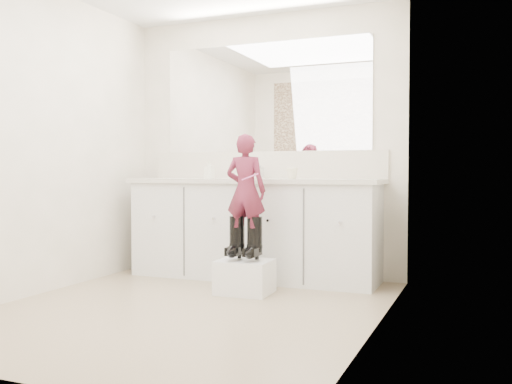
% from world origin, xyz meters
% --- Properties ---
extents(floor, '(3.00, 3.00, 0.00)m').
position_xyz_m(floor, '(0.00, 0.00, 0.00)').
color(floor, '#8A755A').
rests_on(floor, ground).
extents(wall_back, '(2.60, 0.00, 2.60)m').
position_xyz_m(wall_back, '(0.00, 1.50, 1.20)').
color(wall_back, beige).
rests_on(wall_back, floor).
extents(wall_front, '(2.60, 0.00, 2.60)m').
position_xyz_m(wall_front, '(0.00, -1.50, 1.20)').
color(wall_front, beige).
rests_on(wall_front, floor).
extents(wall_left, '(0.00, 3.00, 3.00)m').
position_xyz_m(wall_left, '(-1.30, 0.00, 1.20)').
color(wall_left, beige).
rests_on(wall_left, floor).
extents(wall_right, '(0.00, 3.00, 3.00)m').
position_xyz_m(wall_right, '(1.30, 0.00, 1.20)').
color(wall_right, beige).
rests_on(wall_right, floor).
extents(vanity_cabinet, '(2.20, 0.55, 0.85)m').
position_xyz_m(vanity_cabinet, '(0.00, 1.23, 0.42)').
color(vanity_cabinet, silver).
rests_on(vanity_cabinet, floor).
extents(countertop, '(2.28, 0.58, 0.04)m').
position_xyz_m(countertop, '(0.00, 1.21, 0.87)').
color(countertop, beige).
rests_on(countertop, vanity_cabinet).
extents(backsplash, '(2.28, 0.03, 0.25)m').
position_xyz_m(backsplash, '(0.00, 1.49, 1.02)').
color(backsplash, beige).
rests_on(backsplash, countertop).
extents(mirror, '(2.00, 0.02, 1.00)m').
position_xyz_m(mirror, '(0.00, 1.49, 1.64)').
color(mirror, white).
rests_on(mirror, wall_back).
extents(dot_panel, '(2.00, 0.01, 1.20)m').
position_xyz_m(dot_panel, '(0.00, -1.49, 1.65)').
color(dot_panel, '#472819').
rests_on(dot_panel, wall_front).
extents(faucet, '(0.08, 0.08, 0.10)m').
position_xyz_m(faucet, '(0.00, 1.38, 0.94)').
color(faucet, silver).
rests_on(faucet, countertop).
extents(cup, '(0.13, 0.13, 0.10)m').
position_xyz_m(cup, '(0.37, 1.18, 0.94)').
color(cup, '#F0E9C0').
rests_on(cup, countertop).
extents(soap_bottle, '(0.08, 0.08, 0.16)m').
position_xyz_m(soap_bottle, '(-0.41, 1.18, 0.97)').
color(soap_bottle, white).
rests_on(soap_bottle, countertop).
extents(step_stool, '(0.42, 0.36, 0.26)m').
position_xyz_m(step_stool, '(0.18, 0.62, 0.13)').
color(step_stool, white).
rests_on(step_stool, floor).
extents(boot_left, '(0.13, 0.23, 0.34)m').
position_xyz_m(boot_left, '(0.10, 0.64, 0.43)').
color(boot_left, black).
rests_on(boot_left, step_stool).
extents(boot_right, '(0.13, 0.23, 0.34)m').
position_xyz_m(boot_right, '(0.25, 0.64, 0.43)').
color(boot_right, black).
rests_on(boot_right, step_stool).
extents(toddler, '(0.33, 0.22, 0.88)m').
position_xyz_m(toddler, '(0.18, 0.64, 0.80)').
color(toddler, '#A0315A').
rests_on(toddler, step_stool).
extents(toothbrush, '(0.14, 0.02, 0.06)m').
position_xyz_m(toothbrush, '(0.25, 0.56, 0.91)').
color(toothbrush, '#E85AAF').
rests_on(toothbrush, toddler).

